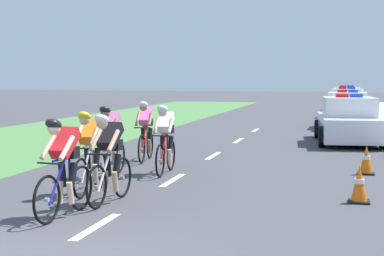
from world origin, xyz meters
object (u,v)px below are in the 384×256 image
(cyclist_second, at_px, (109,157))
(cyclist_third, at_px, (90,151))
(cyclist_fifth, at_px, (165,138))
(cyclist_sixth, at_px, (146,130))
(police_car_second, at_px, (347,111))
(traffic_cone_near, at_px, (366,160))
(traffic_cone_mid, at_px, (359,185))
(police_car_nearest, at_px, (348,122))
(police_car_third, at_px, (347,104))
(cyclist_lead, at_px, (64,166))
(cyclist_fourth, at_px, (110,140))
(police_car_furthest, at_px, (346,100))

(cyclist_second, height_order, cyclist_third, same)
(cyclist_second, bearing_deg, cyclist_fifth, 89.48)
(cyclist_fifth, distance_m, cyclist_sixth, 2.12)
(cyclist_fifth, xyz_separation_m, cyclist_sixth, (-1.07, 1.83, 0.00))
(police_car_second, bearing_deg, cyclist_sixth, -113.22)
(cyclist_third, relative_size, traffic_cone_near, 2.69)
(cyclist_second, relative_size, traffic_cone_mid, 2.69)
(police_car_nearest, bearing_deg, cyclist_third, -114.92)
(police_car_third, relative_size, traffic_cone_mid, 7.05)
(cyclist_lead, height_order, cyclist_fifth, same)
(cyclist_third, bearing_deg, cyclist_fifth, 74.72)
(cyclist_fourth, distance_m, cyclist_fifth, 1.23)
(police_car_furthest, height_order, traffic_cone_mid, police_car_furthest)
(police_car_second, distance_m, police_car_third, 6.80)
(cyclist_third, relative_size, police_car_furthest, 0.39)
(cyclist_fifth, bearing_deg, cyclist_sixth, 120.28)
(cyclist_sixth, height_order, police_car_furthest, police_car_furthest)
(cyclist_fourth, relative_size, cyclist_fifth, 1.00)
(cyclist_sixth, distance_m, police_car_nearest, 7.52)
(cyclist_sixth, xyz_separation_m, police_car_second, (5.00, 11.67, -0.11))
(police_car_second, height_order, traffic_cone_near, police_car_second)
(police_car_nearest, xyz_separation_m, police_car_furthest, (-0.00, 18.73, 0.00))
(cyclist_fourth, height_order, traffic_cone_mid, cyclist_fourth)
(cyclist_sixth, bearing_deg, cyclist_fifth, -59.72)
(cyclist_second, distance_m, cyclist_third, 0.96)
(traffic_cone_near, bearing_deg, cyclist_third, -144.65)
(cyclist_third, height_order, cyclist_fifth, same)
(cyclist_fourth, height_order, police_car_second, police_car_second)
(cyclist_fourth, relative_size, police_car_third, 0.38)
(cyclist_second, bearing_deg, police_car_furthest, 82.32)
(police_car_third, xyz_separation_m, traffic_cone_mid, (0.14, -22.43, -0.37))
(police_car_third, height_order, police_car_furthest, same)
(cyclist_fifth, bearing_deg, traffic_cone_near, 13.33)
(cyclist_third, distance_m, traffic_cone_near, 6.12)
(police_car_nearest, bearing_deg, cyclist_second, -110.42)
(cyclist_fourth, distance_m, police_car_nearest, 9.50)
(cyclist_third, xyz_separation_m, cyclist_fourth, (-0.35, 1.87, 0.00))
(cyclist_lead, relative_size, police_car_third, 0.38)
(traffic_cone_near, distance_m, traffic_cone_mid, 3.15)
(cyclist_third, bearing_deg, police_car_furthest, 80.85)
(cyclist_second, bearing_deg, traffic_cone_near, 44.40)
(cyclist_fourth, relative_size, police_car_second, 0.39)
(cyclist_third, xyz_separation_m, police_car_third, (4.62, 22.81, -0.11))
(cyclist_second, relative_size, police_car_nearest, 0.38)
(police_car_third, bearing_deg, police_car_nearest, -89.99)
(traffic_cone_near, relative_size, traffic_cone_mid, 1.00)
(cyclist_third, relative_size, cyclist_sixth, 1.00)
(cyclist_sixth, height_order, police_car_third, police_car_third)
(cyclist_third, distance_m, cyclist_fifth, 2.61)
(traffic_cone_near, bearing_deg, cyclist_sixth, 171.35)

